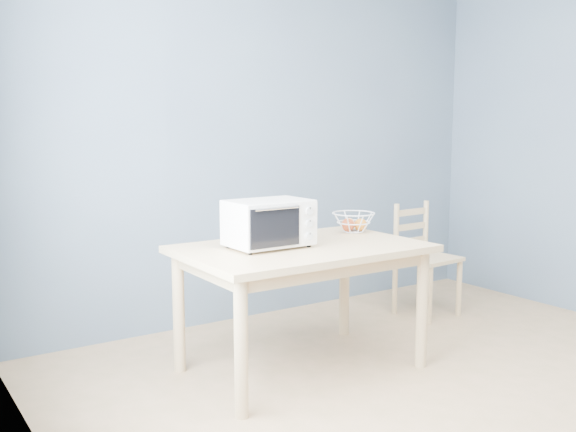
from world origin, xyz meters
TOP-DOWN VIEW (x-y plane):
  - room at (0.00, 0.00)m, footprint 4.01×4.51m
  - dining_table at (-0.47, 1.14)m, footprint 1.40×0.90m
  - toaster_oven at (-0.69, 1.19)m, footprint 0.47×0.35m
  - fruit_basket at (0.08, 1.34)m, footprint 0.34×0.34m
  - dining_chair at (0.97, 1.56)m, footprint 0.43×0.43m

SIDE VIEW (x-z plane):
  - dining_chair at x=0.97m, z-range -0.01..0.85m
  - dining_table at x=-0.47m, z-range 0.27..1.02m
  - fruit_basket at x=0.08m, z-range 0.75..0.88m
  - toaster_oven at x=-0.69m, z-range 0.76..1.03m
  - room at x=0.00m, z-range -0.01..2.61m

